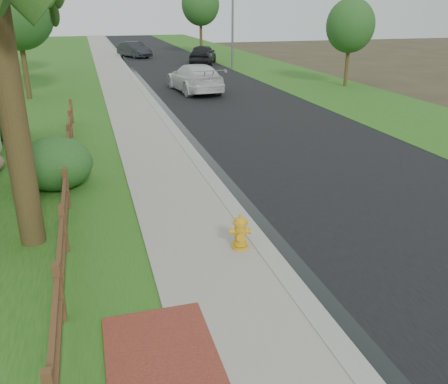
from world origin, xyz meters
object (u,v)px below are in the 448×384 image
object	(u,v)px
dark_car_mid	(203,54)
ranch_fence	(67,172)
streetlight	(231,3)
fire_hydrant	(240,233)
white_suv	(195,78)

from	to	relation	value
dark_car_mid	ranch_fence	bearing A→B (deg)	91.06
ranch_fence	streetlight	bearing A→B (deg)	64.07
ranch_fence	dark_car_mid	size ratio (longest dim) A/B	3.49
dark_car_mid	streetlight	world-z (taller)	streetlight
ranch_fence	streetlight	distance (m)	28.09
fire_hydrant	streetlight	xyz separation A→B (m)	(8.64, 29.47, 4.51)
fire_hydrant	white_suv	xyz separation A→B (m)	(3.45, 19.58, 0.38)
white_suv	ranch_fence	bearing A→B (deg)	59.66
fire_hydrant	white_suv	world-z (taller)	white_suv
white_suv	dark_car_mid	distance (m)	14.37
ranch_fence	dark_car_mid	distance (m)	30.86
ranch_fence	streetlight	size ratio (longest dim) A/B	1.93
fire_hydrant	white_suv	size ratio (longest dim) A/B	0.14
fire_hydrant	streetlight	bearing A→B (deg)	73.67
ranch_fence	dark_car_mid	world-z (taller)	dark_car_mid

